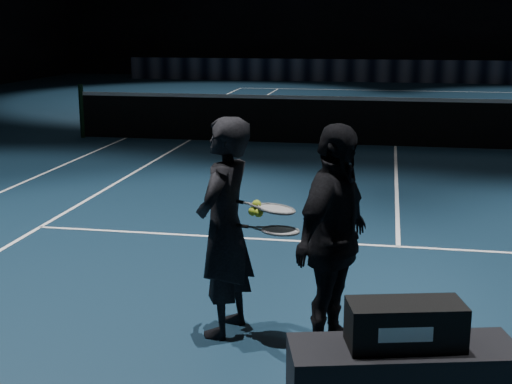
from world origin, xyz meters
TOP-DOWN VIEW (x-y plane):
  - floor at (0.00, 0.00)m, footprint 36.00×36.00m
  - court_lines at (0.00, 0.00)m, footprint 10.98×23.78m
  - net_post_left at (-6.40, 0.00)m, footprint 0.10×0.10m
  - net_mesh at (0.00, 0.00)m, footprint 12.80×0.02m
  - net_tape at (0.00, 0.00)m, footprint 12.80×0.03m
  - sponsor_backdrop at (0.00, 15.50)m, footprint 22.00×0.15m
  - player_bench at (-0.01, -9.72)m, footprint 1.46×0.79m
  - racket_bag at (-0.01, -9.72)m, footprint 0.75×0.46m
  - bag_signature at (-0.01, -9.87)m, footprint 0.32×0.08m
  - player_a at (-1.34, -8.81)m, footprint 0.52×0.68m
  - player_b at (-0.51, -9.00)m, footprint 0.73×1.06m
  - racket_lower at (-0.90, -8.91)m, footprint 0.71×0.37m
  - racket_upper at (-0.94, -8.86)m, footprint 0.71×0.32m
  - tennis_balls at (-1.09, -8.87)m, footprint 0.12×0.10m

SIDE VIEW (x-z plane):
  - floor at x=0.00m, z-range 0.00..0.00m
  - court_lines at x=0.00m, z-range 0.00..0.01m
  - player_bench at x=-0.01m, z-range 0.00..0.42m
  - net_mesh at x=0.00m, z-range 0.02..0.88m
  - sponsor_backdrop at x=0.00m, z-range 0.00..0.90m
  - net_post_left at x=-6.40m, z-range 0.00..1.10m
  - racket_bag at x=-0.01m, z-range 0.42..0.70m
  - bag_signature at x=-0.01m, z-range 0.51..0.60m
  - player_a at x=-1.34m, z-range 0.00..1.67m
  - player_b at x=-0.51m, z-range 0.00..1.67m
  - racket_lower at x=-0.90m, z-range 0.85..0.88m
  - net_tape at x=0.00m, z-range 0.88..0.95m
  - tennis_balls at x=-1.09m, z-range 0.94..1.06m
  - racket_upper at x=-0.94m, z-range 0.96..1.06m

